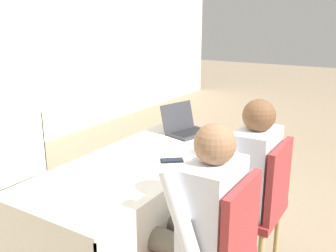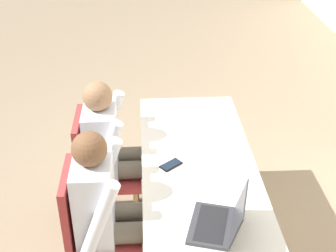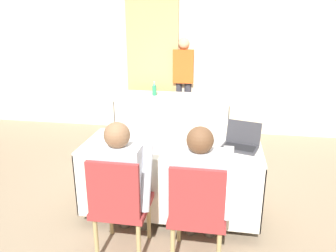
% 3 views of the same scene
% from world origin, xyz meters
% --- Properties ---
extents(ground_plane, '(24.00, 24.00, 0.00)m').
position_xyz_m(ground_plane, '(0.00, 0.00, 0.00)').
color(ground_plane, gray).
extents(wall_back, '(12.00, 0.06, 2.70)m').
position_xyz_m(wall_back, '(0.00, 2.66, 1.35)').
color(wall_back, beige).
rests_on(wall_back, ground_plane).
extents(curtain_panel, '(0.88, 0.04, 2.65)m').
position_xyz_m(curtain_panel, '(-0.75, 2.60, 1.33)').
color(curtain_panel, tan).
rests_on(curtain_panel, ground_plane).
extents(conference_table_near, '(1.68, 0.72, 0.75)m').
position_xyz_m(conference_table_near, '(0.00, 0.00, 0.56)').
color(conference_table_near, white).
rests_on(conference_table_near, ground_plane).
extents(conference_table_far, '(1.68, 0.72, 0.75)m').
position_xyz_m(conference_table_far, '(-0.28, 1.97, 0.56)').
color(conference_table_far, white).
rests_on(conference_table_far, ground_plane).
extents(laptop, '(0.38, 0.35, 0.22)m').
position_xyz_m(laptop, '(0.64, 0.04, 0.79)').
color(laptop, '#333338').
rests_on(laptop, conference_table_near).
extents(cell_phone, '(0.14, 0.15, 0.01)m').
position_xyz_m(cell_phone, '(0.07, -0.18, 0.75)').
color(cell_phone, black).
rests_on(cell_phone, conference_table_near).
extents(paper_beside_laptop, '(0.30, 0.35, 0.00)m').
position_xyz_m(paper_beside_laptop, '(-0.65, 0.12, 0.75)').
color(paper_beside_laptop, white).
rests_on(paper_beside_laptop, conference_table_near).
extents(water_bottle, '(0.07, 0.07, 0.22)m').
position_xyz_m(water_bottle, '(-0.59, 2.01, 0.85)').
color(water_bottle, '#288456').
rests_on(water_bottle, conference_table_far).
extents(chair_near_left, '(0.44, 0.44, 0.90)m').
position_xyz_m(chair_near_left, '(-0.31, -0.67, 0.49)').
color(chair_near_left, tan).
rests_on(chair_near_left, ground_plane).
extents(chair_near_right, '(0.44, 0.44, 0.90)m').
position_xyz_m(chair_near_right, '(0.31, -0.67, 0.49)').
color(chair_near_right, tan).
rests_on(chair_near_right, ground_plane).
extents(person_checkered_shirt, '(0.50, 0.52, 1.16)m').
position_xyz_m(person_checkered_shirt, '(-0.31, -0.56, 0.65)').
color(person_checkered_shirt, '#665B4C').
rests_on(person_checkered_shirt, ground_plane).
extents(person_white_shirt, '(0.50, 0.52, 1.16)m').
position_xyz_m(person_white_shirt, '(0.31, -0.56, 0.65)').
color(person_white_shirt, '#665B4C').
rests_on(person_white_shirt, ground_plane).
extents(person_red_shirt, '(0.34, 0.21, 1.59)m').
position_xyz_m(person_red_shirt, '(-0.22, 2.63, 0.91)').
color(person_red_shirt, '#33333D').
rests_on(person_red_shirt, ground_plane).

